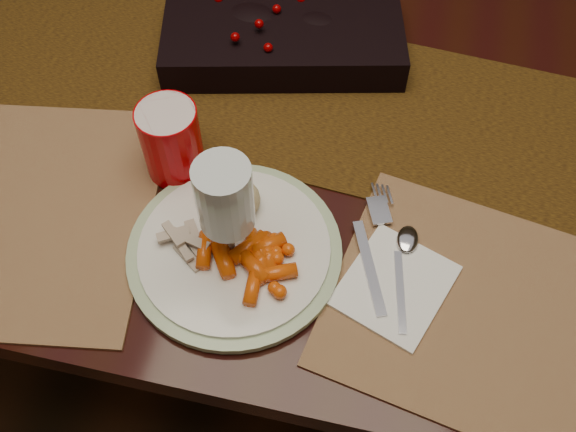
% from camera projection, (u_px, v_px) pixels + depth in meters
% --- Properties ---
extents(floor, '(5.00, 5.00, 0.00)m').
position_uv_depth(floor, '(297.00, 299.00, 1.61)').
color(floor, black).
rests_on(floor, ground).
extents(dining_table, '(1.80, 1.00, 0.75)m').
position_uv_depth(dining_table, '(299.00, 216.00, 1.30)').
color(dining_table, black).
rests_on(dining_table, floor).
extents(table_runner, '(1.57, 0.45, 0.00)m').
position_uv_depth(table_runner, '(331.00, 101.00, 0.96)').
color(table_runner, '#3D2507').
rests_on(table_runner, dining_table).
extents(centerpiece, '(0.40, 0.27, 0.07)m').
position_uv_depth(centerpiece, '(283.00, 32.00, 0.99)').
color(centerpiece, black).
rests_on(centerpiece, table_runner).
extents(placemat_main, '(0.46, 0.37, 0.00)m').
position_uv_depth(placemat_main, '(504.00, 319.00, 0.76)').
color(placemat_main, brown).
rests_on(placemat_main, dining_table).
extents(dinner_plate, '(0.33, 0.33, 0.02)m').
position_uv_depth(dinner_plate, '(234.00, 250.00, 0.81)').
color(dinner_plate, white).
rests_on(dinner_plate, placemat_main).
extents(baby_carrots, '(0.13, 0.11, 0.02)m').
position_uv_depth(baby_carrots, '(237.00, 265.00, 0.77)').
color(baby_carrots, '#DB4B0A').
rests_on(baby_carrots, dinner_plate).
extents(mashed_potatoes, '(0.10, 0.09, 0.05)m').
position_uv_depth(mashed_potatoes, '(228.00, 184.00, 0.82)').
color(mashed_potatoes, beige).
rests_on(mashed_potatoes, dinner_plate).
extents(turkey_shreds, '(0.08, 0.08, 0.02)m').
position_uv_depth(turkey_shreds, '(180.00, 244.00, 0.79)').
color(turkey_shreds, '#C3B1A3').
rests_on(turkey_shreds, dinner_plate).
extents(napkin, '(0.16, 0.17, 0.00)m').
position_uv_depth(napkin, '(395.00, 285.00, 0.78)').
color(napkin, white).
rests_on(napkin, placemat_main).
extents(fork, '(0.09, 0.17, 0.00)m').
position_uv_depth(fork, '(372.00, 252.00, 0.80)').
color(fork, silver).
rests_on(fork, napkin).
extents(spoon, '(0.05, 0.14, 0.00)m').
position_uv_depth(spoon, '(403.00, 275.00, 0.79)').
color(spoon, '#BBBBBB').
rests_on(spoon, napkin).
extents(red_cup, '(0.10, 0.10, 0.11)m').
position_uv_depth(red_cup, '(171.00, 141.00, 0.84)').
color(red_cup, '#B60005').
rests_on(red_cup, placemat_main).
extents(wine_glass, '(0.07, 0.07, 0.18)m').
position_uv_depth(wine_glass, '(228.00, 219.00, 0.74)').
color(wine_glass, silver).
rests_on(wine_glass, dining_table).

